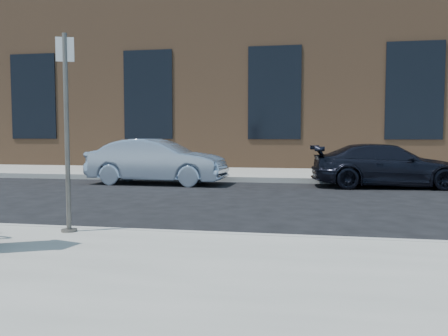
# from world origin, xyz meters

# --- Properties ---
(ground) EXTENTS (120.00, 120.00, 0.00)m
(ground) POSITION_xyz_m (0.00, 0.00, 0.00)
(ground) COLOR black
(ground) RESTS_ON ground
(sidewalk_far) EXTENTS (60.00, 12.00, 0.15)m
(sidewalk_far) POSITION_xyz_m (0.00, 14.00, 0.07)
(sidewalk_far) COLOR gray
(sidewalk_far) RESTS_ON ground
(curb_near) EXTENTS (60.00, 0.12, 0.16)m
(curb_near) POSITION_xyz_m (0.00, -0.02, 0.07)
(curb_near) COLOR #9E9B93
(curb_near) RESTS_ON ground
(curb_far) EXTENTS (60.00, 0.12, 0.16)m
(curb_far) POSITION_xyz_m (0.00, 8.02, 0.07)
(curb_far) COLOR #9E9B93
(curb_far) RESTS_ON ground
(building) EXTENTS (28.00, 10.05, 8.25)m
(building) POSITION_xyz_m (-0.00, 17.00, 4.15)
(building) COLOR brown
(building) RESTS_ON ground
(sign_pole) EXTENTS (0.22, 0.21, 2.61)m
(sign_pole) POSITION_xyz_m (-1.75, -0.30, 1.44)
(sign_pole) COLOR #57534D
(sign_pole) RESTS_ON sidewalk_near
(car_silver) EXTENTS (4.02, 1.52, 1.31)m
(car_silver) POSITION_xyz_m (-2.98, 7.04, 0.65)
(car_silver) COLOR #97A8C0
(car_silver) RESTS_ON ground
(car_dark) EXTENTS (4.19, 2.01, 1.18)m
(car_dark) POSITION_xyz_m (3.44, 7.40, 0.59)
(car_dark) COLOR black
(car_dark) RESTS_ON ground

